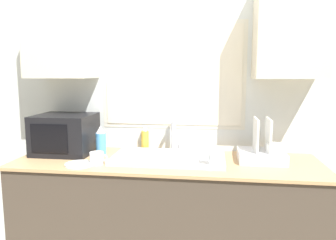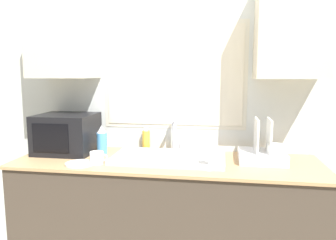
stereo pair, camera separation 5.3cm
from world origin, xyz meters
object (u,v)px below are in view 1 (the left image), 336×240
(faucet, at_px, (173,131))
(mug_near_sink, at_px, (97,158))
(dish_rack, at_px, (263,152))
(spray_bottle, at_px, (101,140))
(wine_glass, at_px, (210,147))
(soap_bottle, at_px, (145,140))
(microwave, at_px, (65,134))

(faucet, relative_size, mug_near_sink, 2.23)
(dish_rack, xyz_separation_m, mug_near_sink, (-1.08, -0.22, -0.02))
(faucet, xyz_separation_m, spray_bottle, (-0.51, -0.13, -0.06))
(wine_glass, bearing_deg, mug_near_sink, 179.00)
(faucet, height_order, soap_bottle, faucet)
(dish_rack, xyz_separation_m, wine_glass, (-0.35, -0.23, 0.08))
(faucet, xyz_separation_m, mug_near_sink, (-0.45, -0.39, -0.12))
(microwave, height_order, soap_bottle, microwave)
(microwave, distance_m, soap_bottle, 0.59)
(faucet, bearing_deg, microwave, -170.65)
(microwave, xyz_separation_m, soap_bottle, (0.56, 0.18, -0.06))
(dish_rack, bearing_deg, spray_bottle, 178.04)
(microwave, relative_size, mug_near_sink, 3.42)
(microwave, relative_size, spray_bottle, 1.94)
(spray_bottle, distance_m, wine_glass, 0.84)
(microwave, distance_m, wine_glass, 1.09)
(soap_bottle, height_order, wine_glass, wine_glass)
(mug_near_sink, distance_m, wine_glass, 0.73)
(mug_near_sink, bearing_deg, spray_bottle, 103.59)
(microwave, bearing_deg, soap_bottle, 17.72)
(spray_bottle, relative_size, wine_glass, 1.11)
(microwave, relative_size, wine_glass, 2.16)
(mug_near_sink, bearing_deg, wine_glass, -1.00)
(microwave, distance_m, spray_bottle, 0.27)
(wine_glass, bearing_deg, dish_rack, 33.65)
(faucet, distance_m, spray_bottle, 0.53)
(wine_glass, bearing_deg, microwave, 165.64)
(microwave, relative_size, dish_rack, 1.34)
(faucet, distance_m, mug_near_sink, 0.61)
(dish_rack, relative_size, wine_glass, 1.61)
(mug_near_sink, xyz_separation_m, wine_glass, (0.73, -0.01, 0.10))
(microwave, height_order, mug_near_sink, microwave)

